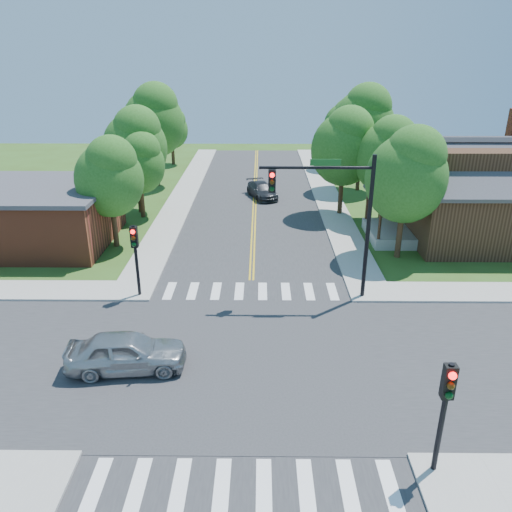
{
  "coord_description": "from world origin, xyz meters",
  "views": [
    {
      "loc": [
        0.47,
        -16.82,
        11.55
      ],
      "look_at": [
        0.26,
        5.73,
        2.2
      ],
      "focal_mm": 35.0,
      "sensor_mm": 36.0,
      "label": 1
    }
  ],
  "objects_px": {
    "signal_pole_se": "(446,399)",
    "car_silver": "(126,353)",
    "signal_pole_nw": "(135,248)",
    "car_dgrey": "(262,191)",
    "house_ne": "(490,189)",
    "signal_mast_ne": "(334,205)"
  },
  "relations": [
    {
      "from": "signal_pole_se",
      "to": "car_silver",
      "type": "xyz_separation_m",
      "value": [
        -10.26,
        5.02,
        -1.89
      ]
    },
    {
      "from": "signal_pole_nw",
      "to": "car_dgrey",
      "type": "distance_m",
      "value": 19.39
    },
    {
      "from": "signal_pole_se",
      "to": "signal_pole_nw",
      "type": "xyz_separation_m",
      "value": [
        -11.2,
        11.2,
        0.0
      ]
    },
    {
      "from": "signal_pole_se",
      "to": "house_ne",
      "type": "relative_size",
      "value": 0.29
    },
    {
      "from": "signal_pole_se",
      "to": "signal_pole_nw",
      "type": "bearing_deg",
      "value": 135.0
    },
    {
      "from": "signal_mast_ne",
      "to": "house_ne",
      "type": "distance_m",
      "value": 14.23
    },
    {
      "from": "signal_pole_se",
      "to": "house_ne",
      "type": "bearing_deg",
      "value": 64.42
    },
    {
      "from": "signal_mast_ne",
      "to": "house_ne",
      "type": "xyz_separation_m",
      "value": [
        11.19,
        8.65,
        -1.52
      ]
    },
    {
      "from": "signal_pole_se",
      "to": "car_dgrey",
      "type": "relative_size",
      "value": 0.83
    },
    {
      "from": "house_ne",
      "to": "car_silver",
      "type": "relative_size",
      "value": 2.77
    },
    {
      "from": "signal_mast_ne",
      "to": "signal_pole_se",
      "type": "bearing_deg",
      "value": -81.44
    },
    {
      "from": "house_ne",
      "to": "car_silver",
      "type": "bearing_deg",
      "value": -143.12
    },
    {
      "from": "signal_pole_se",
      "to": "signal_pole_nw",
      "type": "relative_size",
      "value": 1.0
    },
    {
      "from": "house_ne",
      "to": "signal_pole_nw",
      "type": "bearing_deg",
      "value": -157.31
    },
    {
      "from": "house_ne",
      "to": "car_dgrey",
      "type": "distance_m",
      "value": 17.61
    },
    {
      "from": "car_dgrey",
      "to": "signal_pole_se",
      "type": "bearing_deg",
      "value": -98.95
    },
    {
      "from": "car_silver",
      "to": "car_dgrey",
      "type": "bearing_deg",
      "value": -17.46
    },
    {
      "from": "house_ne",
      "to": "car_dgrey",
      "type": "bearing_deg",
      "value": 146.51
    },
    {
      "from": "signal_mast_ne",
      "to": "car_silver",
      "type": "height_order",
      "value": "signal_mast_ne"
    },
    {
      "from": "signal_pole_se",
      "to": "car_dgrey",
      "type": "height_order",
      "value": "signal_pole_se"
    },
    {
      "from": "signal_mast_ne",
      "to": "house_ne",
      "type": "height_order",
      "value": "signal_mast_ne"
    },
    {
      "from": "signal_pole_se",
      "to": "car_dgrey",
      "type": "xyz_separation_m",
      "value": [
        -5.01,
        29.46,
        -2.04
      ]
    }
  ]
}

